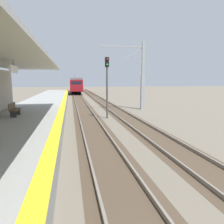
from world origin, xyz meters
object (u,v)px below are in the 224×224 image
object	(u,v)px
approaching_train	(76,85)
catenary_pylon_far_side	(140,77)
platform_bench	(14,109)
rail_signal_post	(107,81)

from	to	relation	value
approaching_train	catenary_pylon_far_side	size ratio (longest dim) A/B	2.61
catenary_pylon_far_side	platform_bench	world-z (taller)	catenary_pylon_far_side
rail_signal_post	platform_bench	distance (m)	7.65
catenary_pylon_far_side	approaching_train	bearing A→B (deg)	100.39
rail_signal_post	platform_bench	size ratio (longest dim) A/B	3.25
approaching_train	rail_signal_post	distance (m)	39.44
approaching_train	platform_bench	size ratio (longest dim) A/B	12.25
catenary_pylon_far_side	platform_bench	size ratio (longest dim) A/B	4.69
catenary_pylon_far_side	platform_bench	bearing A→B (deg)	-145.38
approaching_train	catenary_pylon_far_side	distance (m)	34.96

